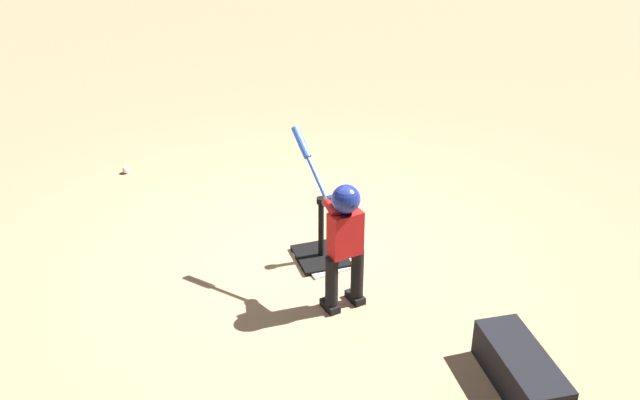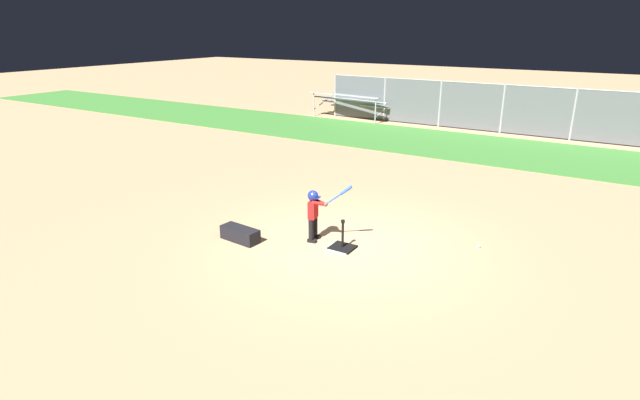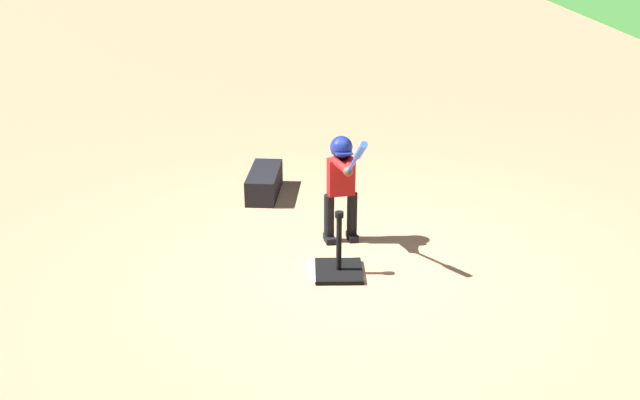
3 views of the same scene
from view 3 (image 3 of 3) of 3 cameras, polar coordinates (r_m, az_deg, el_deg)
The scene contains 5 objects.
ground_plane at distance 6.70m, azimuth 3.18°, elevation -5.63°, with size 90.00×90.00×0.00m, color tan.
home_plate at distance 6.74m, azimuth 1.12°, elevation -5.33°, with size 0.44×0.44×0.02m, color white.
batting_tee at distance 6.67m, azimuth 1.44°, elevation -5.05°, with size 0.47×0.42×0.59m.
batter_child at distance 7.05m, azimuth 1.69°, elevation 1.81°, with size 0.90×0.36×1.25m.
equipment_bag at distance 8.43m, azimuth -4.27°, elevation 1.35°, with size 0.84×0.32×0.28m, color black.
Camera 3 is at (5.92, -0.48, 3.10)m, focal length 42.00 mm.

